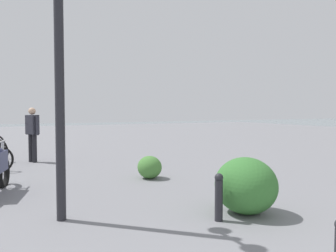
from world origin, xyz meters
TOP-DOWN VIEW (x-y plane):
  - lamppost at (5.32, 1.48)m, footprint 0.98×0.28m
  - pedestrian at (11.65, 1.26)m, footprint 0.56×0.40m
  - bollard_mid at (4.23, -0.61)m, footprint 0.13×0.13m
  - shrub_low at (4.35, -1.21)m, footprint 1.06×0.95m
  - shrub_round at (7.64, -0.98)m, footprint 0.64×0.57m

SIDE VIEW (x-z plane):
  - shrub_round at x=7.64m, z-range 0.00..0.54m
  - bollard_mid at x=4.23m, z-range 0.02..0.73m
  - shrub_low at x=4.35m, z-range 0.00..0.90m
  - pedestrian at x=11.65m, z-range 0.14..1.85m
  - lamppost at x=5.32m, z-range 0.68..4.91m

